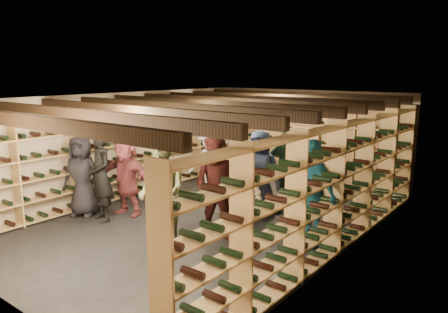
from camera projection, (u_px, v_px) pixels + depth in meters
ground at (210, 219)px, 8.63m from camera, size 8.00×8.00×0.00m
walls at (209, 160)px, 8.40m from camera, size 5.52×8.02×2.40m
ceiling at (209, 97)px, 8.17m from camera, size 5.50×8.00×0.01m
ceiling_joists at (209, 105)px, 8.20m from camera, size 5.40×7.12×0.18m
wine_rack_left at (123, 151)px, 9.98m from camera, size 0.32×7.50×2.15m
wine_rack_right at (334, 188)px, 6.87m from camera, size 0.32×7.50×2.15m
wine_rack_back at (303, 141)px, 11.38m from camera, size 4.70×0.30×2.15m
crate_stack_left at (231, 167)px, 11.29m from camera, size 0.58×0.47×0.85m
crate_stack_right at (307, 189)px, 9.84m from camera, size 0.59×0.49×0.51m
crate_loose at (263, 199)px, 9.72m from camera, size 0.58×0.47×0.17m
person_0 at (82, 176)px, 8.73m from camera, size 0.94×0.80×1.63m
person_1 at (101, 176)px, 8.43m from camera, size 0.74×0.59×1.78m
person_2 at (162, 191)px, 7.20m from camera, size 1.08×0.95×1.88m
person_3 at (233, 179)px, 7.99m from camera, size 1.30×0.85×1.89m
person_4 at (311, 194)px, 7.14m from camera, size 1.16×0.81×1.82m
person_5 at (126, 175)px, 8.81m from camera, size 1.54×0.61×1.63m
person_6 at (260, 173)px, 8.80m from camera, size 0.98×0.78×1.74m
person_7 at (231, 175)px, 8.54m from camera, size 0.71×0.53×1.76m
person_8 at (218, 187)px, 7.50m from camera, size 1.03×0.89×1.83m
person_9 at (210, 163)px, 10.14m from camera, size 1.17×0.94×1.58m
person_10 at (286, 170)px, 8.88m from camera, size 1.10×0.54×1.82m
person_11 at (236, 173)px, 9.10m from camera, size 1.54×0.92×1.58m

